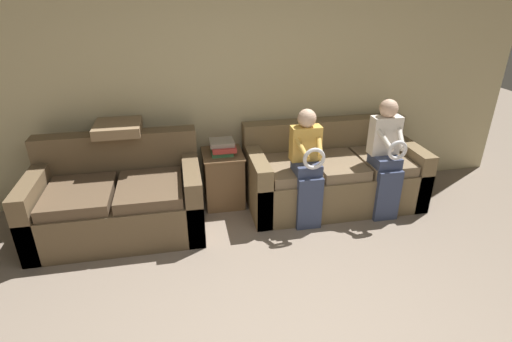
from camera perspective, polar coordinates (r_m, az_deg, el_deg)
name	(u,v)px	position (r m, az deg, el deg)	size (l,w,h in m)	color
wall_back	(234,84)	(4.42, -3.23, 12.30)	(6.70, 0.06, 2.55)	#C6B789
couch_main	(331,175)	(4.55, 10.72, -0.52)	(1.89, 0.91, 0.87)	brown
couch_side	(119,200)	(4.19, -18.97, -3.90)	(1.61, 0.96, 0.90)	brown
child_left_seated	(307,163)	(3.95, 7.35, 1.08)	(0.30, 0.38, 1.18)	#384260
child_right_seated	(387,154)	(4.28, 18.15, 2.26)	(0.31, 0.38, 1.23)	#384260
side_shelf	(223,177)	(4.45, -4.69, -0.91)	(0.44, 0.49, 0.60)	brown
book_stack	(222,147)	(4.29, -4.84, 3.48)	(0.27, 0.30, 0.15)	#3D8451
throw_pillow	(118,128)	(4.24, -19.12, 5.86)	(0.45, 0.45, 0.10)	#846B4C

